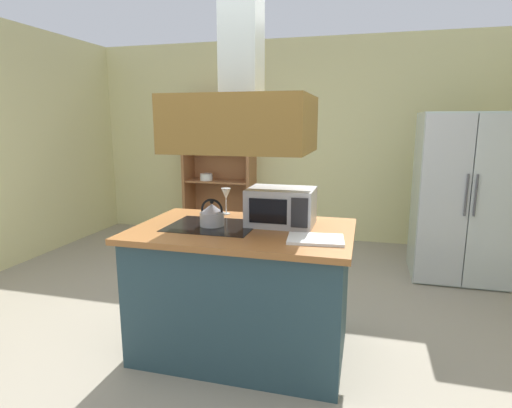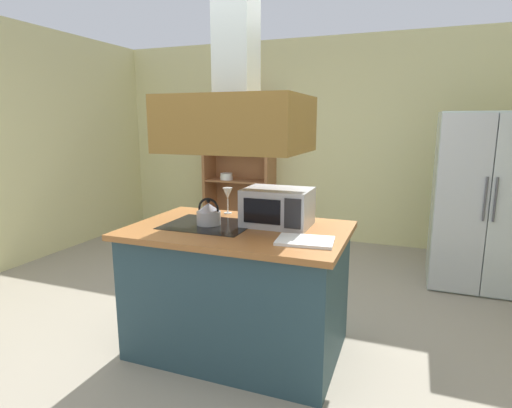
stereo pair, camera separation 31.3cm
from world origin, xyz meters
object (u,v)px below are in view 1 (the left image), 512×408
object	(u,v)px
refrigerator	(461,197)
microwave	(281,207)
kettle	(212,215)
dish_cabinet	(220,174)
cutting_board	(315,239)
wine_glass_on_counter	(226,195)

from	to	relation	value
refrigerator	microwave	bearing A→B (deg)	-130.35
kettle	microwave	size ratio (longest dim) A/B	0.42
refrigerator	microwave	distance (m)	2.36
refrigerator	dish_cabinet	distance (m)	3.10
cutting_board	wine_glass_on_counter	size ratio (longest dim) A/B	1.65
microwave	wine_glass_on_counter	world-z (taller)	microwave
kettle	refrigerator	bearing A→B (deg)	44.62
kettle	microwave	distance (m)	0.49
kettle	cutting_board	size ratio (longest dim) A/B	0.56
refrigerator	cutting_board	size ratio (longest dim) A/B	5.03
microwave	wine_glass_on_counter	size ratio (longest dim) A/B	2.23
refrigerator	dish_cabinet	bearing A→B (deg)	162.67
dish_cabinet	cutting_board	distance (m)	3.51
cutting_board	kettle	bearing A→B (deg)	166.49
refrigerator	kettle	world-z (taller)	refrigerator
cutting_board	refrigerator	bearing A→B (deg)	59.83
cutting_board	microwave	size ratio (longest dim) A/B	0.74
refrigerator	microwave	xyz separation A→B (m)	(-1.53, -1.80, 0.18)
refrigerator	dish_cabinet	size ratio (longest dim) A/B	0.87
kettle	cutting_board	xyz separation A→B (m)	(0.74, -0.18, -0.07)
kettle	wine_glass_on_counter	size ratio (longest dim) A/B	0.93
refrigerator	wine_glass_on_counter	xyz separation A→B (m)	(-2.01, -1.57, 0.20)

